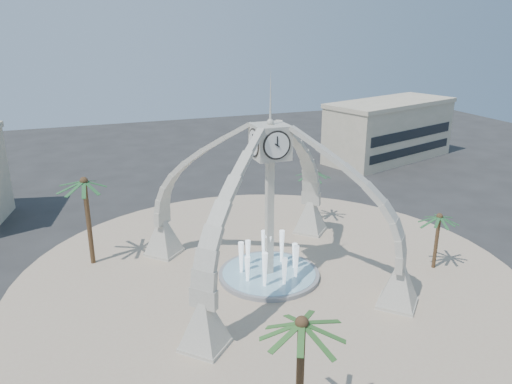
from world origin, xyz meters
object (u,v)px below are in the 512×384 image
object	(u,v)px
palm_south	(302,325)
palm_north	(313,172)
clock_tower	(270,200)
palm_west	(84,183)
palm_east	(440,217)
fountain	(269,274)

from	to	relation	value
palm_south	palm_north	bearing A→B (deg)	62.59
clock_tower	palm_north	world-z (taller)	clock_tower
palm_west	palm_east	bearing A→B (deg)	-21.88
palm_east	clock_tower	bearing A→B (deg)	166.37
clock_tower	fountain	world-z (taller)	clock_tower
palm_west	palm_south	bearing A→B (deg)	-69.09
clock_tower	palm_north	distance (m)	12.51
palm_south	palm_west	bearing A→B (deg)	110.91
clock_tower	palm_east	size ratio (longest dim) A/B	3.46
clock_tower	palm_south	bearing A→B (deg)	-106.27
palm_west	fountain	bearing A→B (deg)	-29.45
palm_west	palm_north	xyz separation A→B (m)	(21.29, 1.96, -1.80)
palm_north	palm_south	world-z (taller)	palm_south
palm_north	palm_south	size ratio (longest dim) A/B	0.87
fountain	palm_west	bearing A→B (deg)	150.55
palm_east	palm_west	world-z (taller)	palm_west
fountain	palm_east	bearing A→B (deg)	-13.63
fountain	palm_south	size ratio (longest dim) A/B	1.15
palm_north	palm_south	bearing A→B (deg)	-117.41
palm_west	palm_north	world-z (taller)	palm_west
fountain	palm_north	world-z (taller)	palm_north
fountain	palm_east	size ratio (longest dim) A/B	1.54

